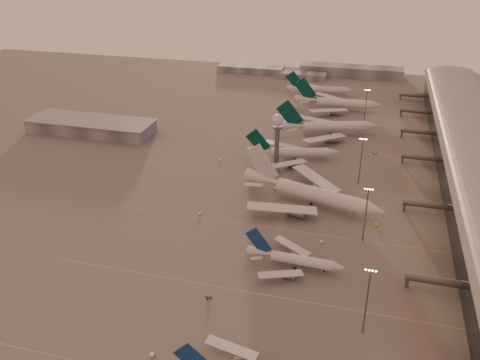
# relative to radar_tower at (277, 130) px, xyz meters

# --- Properties ---
(ground) EXTENTS (700.00, 700.00, 0.00)m
(ground) POSITION_rel_radar_tower_xyz_m (-5.00, -120.00, -20.95)
(ground) COLOR #5F5C5C
(ground) RESTS_ON ground
(taxiway_markings) EXTENTS (180.00, 185.25, 0.02)m
(taxiway_markings) POSITION_rel_radar_tower_xyz_m (25.00, -64.00, -20.94)
(taxiway_markings) COLOR gold
(taxiway_markings) RESTS_ON ground
(hangar) EXTENTS (82.00, 27.00, 8.50)m
(hangar) POSITION_rel_radar_tower_xyz_m (-125.00, 20.00, -16.63)
(hangar) COLOR #5A5C61
(hangar) RESTS_ON ground
(radar_tower) EXTENTS (6.40, 6.40, 31.10)m
(radar_tower) POSITION_rel_radar_tower_xyz_m (0.00, 0.00, 0.00)
(radar_tower) COLOR #54575B
(radar_tower) RESTS_ON ground
(mast_a) EXTENTS (3.60, 0.56, 25.00)m
(mast_a) POSITION_rel_radar_tower_xyz_m (53.00, -120.00, -7.21)
(mast_a) COLOR #54575B
(mast_a) RESTS_ON ground
(mast_b) EXTENTS (3.60, 0.56, 25.00)m
(mast_b) POSITION_rel_radar_tower_xyz_m (50.00, -65.00, -7.21)
(mast_b) COLOR #54575B
(mast_b) RESTS_ON ground
(mast_c) EXTENTS (3.60, 0.56, 25.00)m
(mast_c) POSITION_rel_radar_tower_xyz_m (45.00, -10.00, -7.21)
(mast_c) COLOR #54575B
(mast_c) RESTS_ON ground
(mast_d) EXTENTS (3.60, 0.56, 25.00)m
(mast_d) POSITION_rel_radar_tower_xyz_m (43.00, 80.00, -7.21)
(mast_d) COLOR #54575B
(mast_d) RESTS_ON ground
(distant_horizon) EXTENTS (165.00, 37.50, 9.00)m
(distant_horizon) POSITION_rel_radar_tower_xyz_m (-2.38, 205.14, -17.06)
(distant_horizon) COLOR #5A5C61
(distant_horizon) RESTS_ON ground
(narrowbody_mid) EXTENTS (38.31, 30.56, 14.96)m
(narrowbody_mid) POSITION_rel_radar_tower_xyz_m (25.83, -91.19, -17.92)
(narrowbody_mid) COLOR silver
(narrowbody_mid) RESTS_ON ground
(widebody_white) EXTENTS (69.11, 54.57, 25.04)m
(widebody_white) POSITION_rel_radar_tower_xyz_m (24.94, -39.70, -16.61)
(widebody_white) COLOR silver
(widebody_white) RESTS_ON ground
(greentail_a) EXTENTS (50.81, 40.47, 18.94)m
(greentail_a) POSITION_rel_radar_tower_xyz_m (7.48, 10.21, -17.60)
(greentail_a) COLOR silver
(greentail_a) RESTS_ON ground
(greentail_b) EXTENTS (62.99, 50.08, 23.67)m
(greentail_b) POSITION_rel_radar_tower_xyz_m (22.01, 54.87, -16.77)
(greentail_b) COLOR silver
(greentail_b) RESTS_ON ground
(greentail_c) EXTENTS (62.52, 50.46, 22.70)m
(greentail_c) POSITION_rel_radar_tower_xyz_m (22.67, 108.01, -16.94)
(greentail_c) COLOR silver
(greentail_c) RESTS_ON ground
(greentail_d) EXTENTS (52.62, 42.14, 19.27)m
(greentail_d) POSITION_rel_radar_tower_xyz_m (5.86, 141.62, -17.55)
(greentail_d) COLOR silver
(greentail_d) RESTS_ON ground
(gsv_truck_a) EXTENTS (6.24, 2.74, 2.45)m
(gsv_truck_a) POSITION_rel_radar_tower_xyz_m (-7.18, -147.44, -19.70)
(gsv_truck_a) COLOR white
(gsv_truck_a) RESTS_ON ground
(gsv_tug_mid) EXTENTS (4.01, 4.39, 1.08)m
(gsv_tug_mid) POSITION_rel_radar_tower_xyz_m (0.20, -117.11, -20.39)
(gsv_tug_mid) COLOR slate
(gsv_tug_mid) RESTS_ON ground
(gsv_truck_b) EXTENTS (5.57, 3.41, 2.12)m
(gsv_truck_b) POSITION_rel_radar_tower_xyz_m (34.11, -71.11, -19.87)
(gsv_truck_b) COLOR white
(gsv_truck_b) RESTS_ON ground
(gsv_truck_c) EXTENTS (5.17, 4.19, 2.02)m
(gsv_truck_c) POSITION_rel_radar_tower_xyz_m (-22.13, -62.40, -19.92)
(gsv_truck_c) COLOR yellow
(gsv_truck_c) RESTS_ON ground
(gsv_catering_b) EXTENTS (5.72, 3.57, 4.36)m
(gsv_catering_b) POSITION_rel_radar_tower_xyz_m (55.23, -51.20, -18.77)
(gsv_catering_b) COLOR yellow
(gsv_catering_b) RESTS_ON ground
(gsv_tug_far) EXTENTS (3.88, 4.14, 1.02)m
(gsv_tug_far) POSITION_rel_radar_tower_xyz_m (5.51, -28.83, -20.42)
(gsv_tug_far) COLOR white
(gsv_tug_far) RESTS_ON ground
(gsv_truck_d) EXTENTS (3.57, 5.18, 1.98)m
(gsv_truck_d) POSITION_rel_radar_tower_xyz_m (-32.38, -0.51, -19.94)
(gsv_truck_d) COLOR white
(gsv_truck_d) RESTS_ON ground
(gsv_tug_hangar) EXTENTS (4.61, 3.98, 1.13)m
(gsv_tug_hangar) POSITION_rel_radar_tower_xyz_m (51.78, 31.12, -20.37)
(gsv_tug_hangar) COLOR yellow
(gsv_tug_hangar) RESTS_ON ground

